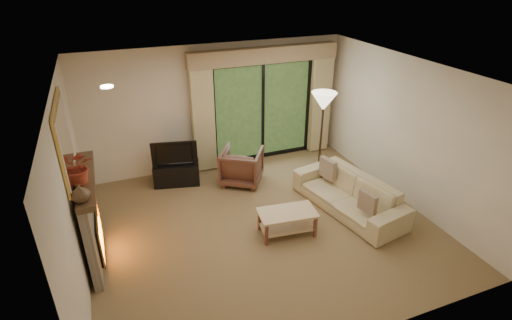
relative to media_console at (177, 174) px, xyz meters
name	(u,v)px	position (x,y,z in m)	size (l,w,h in m)	color
floor	(262,225)	(1.05, -1.95, -0.22)	(5.50, 5.50, 0.00)	olive
ceiling	(264,74)	(1.05, -1.95, 2.38)	(5.50, 5.50, 0.00)	silver
wall_back	(217,107)	(1.05, 0.55, 1.08)	(5.00, 5.00, 0.00)	beige
wall_front	(356,256)	(1.05, -4.45, 1.08)	(5.00, 5.00, 0.00)	beige
wall_left	(71,190)	(-1.70, -1.95, 1.08)	(5.00, 5.00, 0.00)	beige
wall_right	(406,132)	(3.80, -1.95, 1.08)	(5.00, 5.00, 0.00)	beige
fireplace	(90,218)	(-1.58, -1.75, 0.46)	(0.24, 1.70, 1.37)	gray
mirror	(64,139)	(-1.66, -1.75, 1.73)	(0.07, 1.45, 1.02)	gold
sliding_door	(263,111)	(2.05, 0.50, 0.88)	(2.26, 0.10, 2.16)	black
curtain_left	(203,116)	(0.70, 0.39, 0.98)	(0.45, 0.18, 2.35)	tan
curtain_right	(320,101)	(3.40, 0.39, 0.98)	(0.45, 0.18, 2.35)	tan
cornice	(265,55)	(2.05, 0.41, 2.10)	(3.20, 0.24, 0.32)	tan
media_console	(177,174)	(0.00, 0.00, 0.00)	(0.89, 0.40, 0.44)	black
tv	(175,152)	(0.00, 0.00, 0.47)	(0.87, 0.11, 0.50)	black
armchair	(242,166)	(1.23, -0.42, 0.14)	(0.76, 0.79, 0.72)	brown
sofa	(348,194)	(2.66, -2.05, 0.09)	(2.17, 0.85, 0.63)	tan
pillow_near	(368,203)	(2.58, -2.67, 0.31)	(0.09, 0.35, 0.35)	#50352B
pillow_far	(328,169)	(2.58, -1.43, 0.31)	(0.10, 0.38, 0.38)	#50352B
coffee_table	(287,223)	(1.34, -2.29, -0.01)	(0.93, 0.51, 0.42)	tan
floor_lamp	(321,137)	(2.76, -0.82, 0.68)	(0.49, 0.49, 1.81)	#FFF0CA
vase	(80,193)	(-1.56, -2.42, 1.27)	(0.23, 0.23, 0.24)	#4A3421
branches	(78,167)	(-1.56, -1.94, 1.39)	(0.44, 0.38, 0.48)	#A13722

